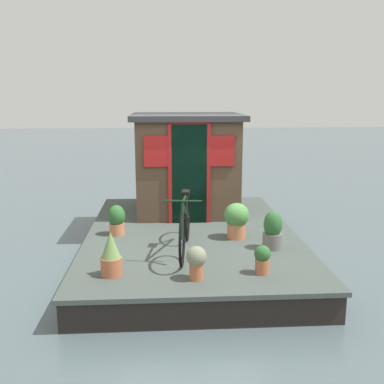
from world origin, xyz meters
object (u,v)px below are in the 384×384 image
at_px(houseboat_cabin, 187,163).
at_px(bicycle, 185,225).
at_px(potted_plant_sage, 273,231).
at_px(potted_plant_fern, 111,255).
at_px(potted_plant_mint, 262,259).
at_px(potted_plant_rosemary, 196,261).
at_px(potted_plant_succulent, 117,220).
at_px(potted_plant_basil, 237,219).

height_order(houseboat_cabin, bicycle, houseboat_cabin).
relative_size(bicycle, potted_plant_sage, 3.23).
xyz_separation_m(bicycle, potted_plant_fern, (-0.80, 0.95, -0.13)).
xyz_separation_m(bicycle, potted_plant_mint, (-0.86, -0.92, -0.20)).
bearing_deg(potted_plant_sage, houseboat_cabin, 26.42).
distance_m(houseboat_cabin, bicycle, 2.38).
height_order(houseboat_cabin, potted_plant_rosemary, houseboat_cabin).
height_order(houseboat_cabin, potted_plant_sage, houseboat_cabin).
bearing_deg(potted_plant_succulent, potted_plant_basil, -98.94).
height_order(bicycle, potted_plant_succulent, bicycle).
relative_size(bicycle, potted_plant_fern, 3.22).
xyz_separation_m(potted_plant_succulent, potted_plant_rosemary, (-1.88, -1.13, -0.01)).
bearing_deg(potted_plant_sage, potted_plant_mint, 159.22).
distance_m(bicycle, potted_plant_basil, 1.02).
bearing_deg(potted_plant_basil, potted_plant_rosemary, 154.96).
bearing_deg(potted_plant_fern, houseboat_cabin, -19.37).
xyz_separation_m(potted_plant_basil, potted_plant_rosemary, (-1.58, 0.74, -0.06)).
distance_m(potted_plant_succulent, potted_plant_sage, 2.45).
distance_m(houseboat_cabin, potted_plant_fern, 3.36).
height_order(potted_plant_basil, potted_plant_mint, potted_plant_basil).
height_order(potted_plant_mint, potted_plant_succulent, potted_plant_succulent).
xyz_separation_m(houseboat_cabin, potted_plant_sage, (-2.25, -1.12, -0.67)).
xyz_separation_m(potted_plant_fern, potted_plant_rosemary, (-0.20, -1.03, -0.03)).
distance_m(potted_plant_mint, potted_plant_rosemary, 0.84).
bearing_deg(potted_plant_rosemary, bicycle, 4.95).
bearing_deg(bicycle, potted_plant_mint, -133.21).
bearing_deg(potted_plant_mint, potted_plant_fern, 88.03).
bearing_deg(bicycle, potted_plant_succulent, 49.70).
bearing_deg(potted_plant_sage, bicycle, 92.86).
height_order(potted_plant_succulent, potted_plant_rosemary, potted_plant_succulent).
bearing_deg(houseboat_cabin, potted_plant_sage, -153.58).
xyz_separation_m(potted_plant_basil, potted_plant_succulent, (0.29, 1.87, -0.06)).
relative_size(houseboat_cabin, potted_plant_mint, 5.56).
distance_m(potted_plant_basil, potted_plant_fern, 2.25).
xyz_separation_m(potted_plant_basil, potted_plant_sage, (-0.53, -0.44, -0.04)).
distance_m(bicycle, potted_plant_mint, 1.27).
bearing_deg(bicycle, potted_plant_fern, 130.11).
distance_m(bicycle, potted_plant_fern, 1.24).
bearing_deg(potted_plant_basil, bicycle, 125.52).
distance_m(potted_plant_fern, potted_plant_rosemary, 1.05).
bearing_deg(bicycle, potted_plant_sage, -87.14).
height_order(potted_plant_mint, potted_plant_rosemary, potted_plant_rosemary).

